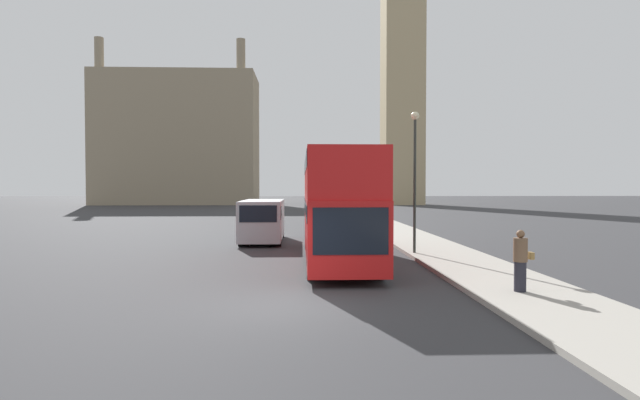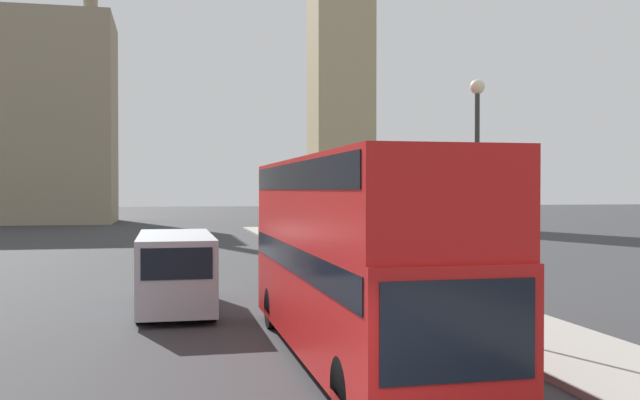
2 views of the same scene
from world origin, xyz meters
The scene contains 8 objects.
ground_plane centered at (0.00, 0.00, 0.00)m, with size 300.00×300.00×0.00m, color #333335.
sidewalk_strip centered at (6.68, 0.00, 0.07)m, with size 3.36×120.00×0.15m.
clock_tower centered at (17.73, 72.96, 29.56)m, with size 7.18×7.35×57.67m.
building_block_distant centered at (-21.36, 76.28, 11.37)m, with size 27.35×12.20×27.65m.
red_double_decker_bus centered at (1.76, 7.58, 2.43)m, with size 2.61×11.39×4.34m.
white_van centered at (-1.85, 14.88, 1.25)m, with size 2.22×6.04×2.32m.
pedestrian centered at (6.41, 0.79, 1.01)m, with size 0.54×0.38×1.72m.
street_lamp centered at (5.31, 9.04, 4.19)m, with size 0.36×0.36×6.23m.
Camera 1 is at (0.29, -12.83, 3.07)m, focal length 28.00 mm.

